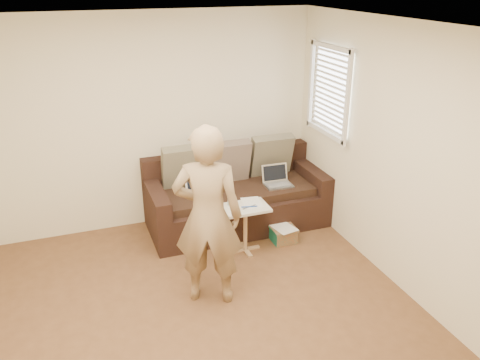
# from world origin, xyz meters

# --- Properties ---
(floor) EXTENTS (4.50, 4.50, 0.00)m
(floor) POSITION_xyz_m (0.00, 0.00, 0.00)
(floor) COLOR brown
(floor) RESTS_ON ground
(ceiling) EXTENTS (4.50, 4.50, 0.00)m
(ceiling) POSITION_xyz_m (0.00, 0.00, 2.60)
(ceiling) COLOR white
(ceiling) RESTS_ON wall_back
(wall_back) EXTENTS (4.00, 0.00, 4.00)m
(wall_back) POSITION_xyz_m (0.00, 2.25, 1.30)
(wall_back) COLOR beige
(wall_back) RESTS_ON ground
(wall_right) EXTENTS (0.00, 4.50, 4.50)m
(wall_right) POSITION_xyz_m (2.00, 0.00, 1.30)
(wall_right) COLOR beige
(wall_right) RESTS_ON ground
(window_blinds) EXTENTS (0.12, 0.88, 1.08)m
(window_blinds) POSITION_xyz_m (1.95, 1.50, 1.70)
(window_blinds) COLOR white
(window_blinds) RESTS_ON wall_right
(sofa) EXTENTS (2.20, 0.95, 0.85)m
(sofa) POSITION_xyz_m (0.90, 1.77, 0.42)
(sofa) COLOR black
(sofa) RESTS_ON ground
(pillow_left) EXTENTS (0.55, 0.29, 0.57)m
(pillow_left) POSITION_xyz_m (0.30, 2.01, 0.79)
(pillow_left) COLOR #6D6350
(pillow_left) RESTS_ON sofa
(pillow_mid) EXTENTS (0.55, 0.27, 0.57)m
(pillow_mid) POSITION_xyz_m (0.85, 1.97, 0.79)
(pillow_mid) COLOR brown
(pillow_mid) RESTS_ON sofa
(pillow_right) EXTENTS (0.55, 0.28, 0.57)m
(pillow_right) POSITION_xyz_m (1.45, 2.00, 0.79)
(pillow_right) COLOR #6D6350
(pillow_right) RESTS_ON sofa
(laptop_silver) EXTENTS (0.35, 0.26, 0.22)m
(laptop_silver) POSITION_xyz_m (1.40, 1.63, 0.52)
(laptop_silver) COLOR #B7BABC
(laptop_silver) RESTS_ON sofa
(laptop_white) EXTENTS (0.38, 0.29, 0.27)m
(laptop_white) POSITION_xyz_m (0.45, 1.71, 0.52)
(laptop_white) COLOR white
(laptop_white) RESTS_ON sofa
(person) EXTENTS (0.77, 0.66, 1.79)m
(person) POSITION_xyz_m (0.13, 0.44, 0.89)
(person) COLOR #907B4F
(person) RESTS_ON ground
(side_table) EXTENTS (0.51, 0.36, 0.56)m
(side_table) POSITION_xyz_m (0.77, 1.15, 0.28)
(side_table) COLOR silver
(side_table) RESTS_ON ground
(drinking_glass) EXTENTS (0.07, 0.07, 0.12)m
(drinking_glass) POSITION_xyz_m (0.63, 1.25, 0.62)
(drinking_glass) COLOR silver
(drinking_glass) RESTS_ON side_table
(scissors) EXTENTS (0.20, 0.13, 0.02)m
(scissors) POSITION_xyz_m (0.80, 1.11, 0.57)
(scissors) COLOR silver
(scissors) RESTS_ON side_table
(paper_on_table) EXTENTS (0.25, 0.33, 0.00)m
(paper_on_table) POSITION_xyz_m (0.88, 1.21, 0.56)
(paper_on_table) COLOR white
(paper_on_table) RESTS_ON side_table
(striped_box) EXTENTS (0.29, 0.29, 0.18)m
(striped_box) POSITION_xyz_m (1.27, 1.20, 0.09)
(striped_box) COLOR #D84920
(striped_box) RESTS_ON ground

